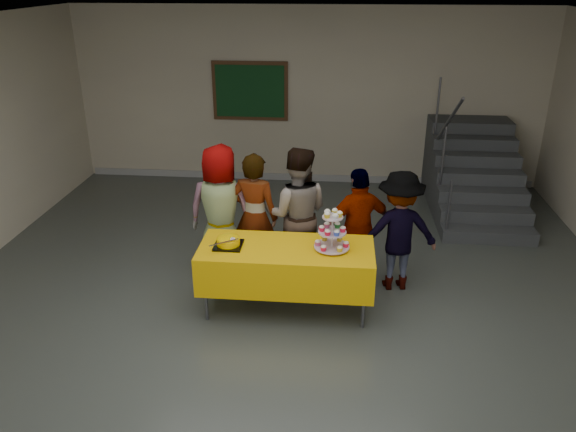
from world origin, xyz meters
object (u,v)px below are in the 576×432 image
cupcake_stand (332,233)px  schoolchild_e (398,231)px  schoolchild_c (297,214)px  noticeboard (250,91)px  schoolchild_d (359,228)px  bake_table (286,265)px  schoolchild_a (221,211)px  staircase (471,175)px  schoolchild_b (255,217)px  bear_cake (228,241)px

cupcake_stand → schoolchild_e: bearing=38.8°
cupcake_stand → schoolchild_c: bearing=119.1°
noticeboard → cupcake_stand: bearing=-70.2°
schoolchild_d → noticeboard: size_ratio=1.12×
schoolchild_c → noticeboard: 3.66m
cupcake_stand → schoolchild_d: schoolchild_d is taller
schoolchild_e → noticeboard: bearing=-65.9°
bake_table → noticeboard: size_ratio=1.45×
schoolchild_a → schoolchild_c: schoolchild_a is taller
cupcake_stand → schoolchild_c: 0.90m
schoolchild_d → staircase: staircase is taller
schoolchild_a → schoolchild_b: 0.43m
bear_cake → schoolchild_b: 0.76m
schoolchild_c → schoolchild_e: 1.21m
schoolchild_a → schoolchild_b: (0.42, -0.06, -0.03)m
bake_table → schoolchild_c: size_ratio=1.14×
schoolchild_d → schoolchild_e: schoolchild_d is taller
schoolchild_d → noticeboard: 4.08m
bear_cake → staircase: 4.73m
bear_cake → bake_table: bearing=2.1°
noticeboard → bear_cake: bearing=-84.6°
cupcake_stand → schoolchild_d: bearing=64.6°
schoolchild_e → schoolchild_b: bearing=-11.5°
schoolchild_a → noticeboard: noticeboard is taller
schoolchild_c → noticeboard: size_ratio=1.27×
schoolchild_a → bear_cake: bearing=111.2°
schoolchild_a → schoolchild_b: size_ratio=1.04×
bear_cake → schoolchild_d: (1.41, 0.67, -0.10)m
bake_table → staircase: bearing=51.7°
noticeboard → staircase: bearing=-12.8°
bear_cake → schoolchild_e: schoolchild_e is taller
schoolchild_c → bake_table: bearing=86.0°
schoolchild_c → schoolchild_e: (1.20, -0.17, -0.10)m
cupcake_stand → schoolchild_c: size_ratio=0.27×
schoolchild_b → schoolchild_e: bearing=-173.1°
schoolchild_b → schoolchild_e: 1.70m
cupcake_stand → schoolchild_e: schoolchild_e is taller
schoolchild_c → schoolchild_e: schoolchild_c is taller
schoolchild_a → schoolchild_e: 2.12m
bake_table → staircase: size_ratio=0.78×
bake_table → schoolchild_d: 1.04m
bake_table → schoolchild_a: (-0.87, 0.78, 0.27)m
schoolchild_c → schoolchild_d: size_ratio=1.13×
bear_cake → schoolchild_e: size_ratio=0.25×
bake_table → cupcake_stand: size_ratio=4.22×
cupcake_stand → bear_cake: bearing=-178.4°
schoolchild_c → schoolchild_a: bearing=0.4°
staircase → cupcake_stand: bearing=-122.9°
cupcake_stand → schoolchild_a: 1.56m
bear_cake → schoolchild_a: bearing=107.0°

